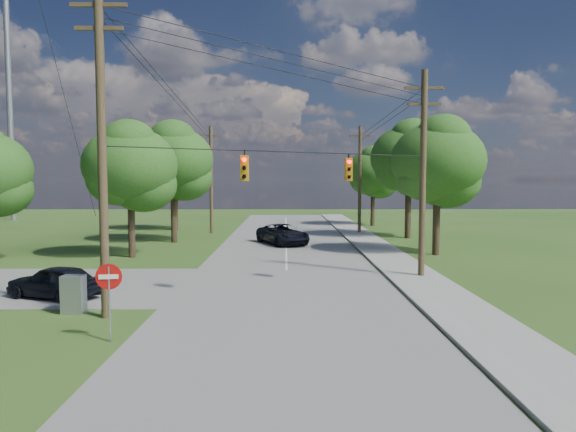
{
  "coord_description": "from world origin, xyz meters",
  "views": [
    {
      "loc": [
        1.93,
        -17.99,
        4.99
      ],
      "look_at": [
        2.05,
        5.0,
        3.38
      ],
      "focal_mm": 32.0,
      "sensor_mm": 36.0,
      "label": 1
    }
  ],
  "objects_px": {
    "pole_sw": "(102,145)",
    "pole_ne": "(423,171)",
    "car_cross_dark": "(55,281)",
    "pole_north_w": "(211,179)",
    "car_main_north": "(283,234)",
    "do_not_enter_sign": "(109,285)",
    "pole_north_e": "(360,179)",
    "control_cabinet": "(74,294)"
  },
  "relations": [
    {
      "from": "control_cabinet",
      "to": "pole_ne",
      "type": "bearing_deg",
      "value": 25.89
    },
    {
      "from": "pole_sw",
      "to": "pole_north_w",
      "type": "relative_size",
      "value": 1.2
    },
    {
      "from": "car_cross_dark",
      "to": "pole_north_w",
      "type": "bearing_deg",
      "value": -166.46
    },
    {
      "from": "pole_north_w",
      "to": "control_cabinet",
      "type": "xyz_separation_m",
      "value": [
        -1.01,
        -29.0,
        -4.41
      ]
    },
    {
      "from": "pole_sw",
      "to": "control_cabinet",
      "type": "xyz_separation_m",
      "value": [
        -1.41,
        0.6,
        -5.51
      ]
    },
    {
      "from": "pole_north_w",
      "to": "car_main_north",
      "type": "xyz_separation_m",
      "value": [
        6.73,
        -8.38,
        -4.33
      ]
    },
    {
      "from": "pole_north_e",
      "to": "do_not_enter_sign",
      "type": "height_order",
      "value": "pole_north_e"
    },
    {
      "from": "car_cross_dark",
      "to": "car_main_north",
      "type": "xyz_separation_m",
      "value": [
        9.53,
        18.2,
        0.07
      ]
    },
    {
      "from": "pole_north_w",
      "to": "do_not_enter_sign",
      "type": "relative_size",
      "value": 4.11
    },
    {
      "from": "pole_north_e",
      "to": "do_not_enter_sign",
      "type": "xyz_separation_m",
      "value": [
        -12.4,
        -32.39,
        -3.36
      ]
    },
    {
      "from": "car_main_north",
      "to": "control_cabinet",
      "type": "relative_size",
      "value": 3.88
    },
    {
      "from": "pole_ne",
      "to": "do_not_enter_sign",
      "type": "height_order",
      "value": "pole_ne"
    },
    {
      "from": "pole_ne",
      "to": "pole_north_w",
      "type": "bearing_deg",
      "value": 122.29
    },
    {
      "from": "pole_north_w",
      "to": "do_not_enter_sign",
      "type": "xyz_separation_m",
      "value": [
        1.5,
        -32.39,
        -3.36
      ]
    },
    {
      "from": "pole_ne",
      "to": "pole_north_w",
      "type": "height_order",
      "value": "pole_ne"
    },
    {
      "from": "car_main_north",
      "to": "control_cabinet",
      "type": "bearing_deg",
      "value": -135.52
    },
    {
      "from": "do_not_enter_sign",
      "to": "control_cabinet",
      "type": "bearing_deg",
      "value": 119.9
    },
    {
      "from": "pole_north_e",
      "to": "pole_north_w",
      "type": "height_order",
      "value": "same"
    },
    {
      "from": "pole_north_e",
      "to": "car_main_north",
      "type": "distance_m",
      "value": 11.85
    },
    {
      "from": "do_not_enter_sign",
      "to": "pole_sw",
      "type": "bearing_deg",
      "value": 104.84
    },
    {
      "from": "pole_north_w",
      "to": "do_not_enter_sign",
      "type": "distance_m",
      "value": 32.59
    },
    {
      "from": "pole_north_e",
      "to": "car_main_north",
      "type": "height_order",
      "value": "pole_north_e"
    },
    {
      "from": "pole_ne",
      "to": "car_cross_dark",
      "type": "distance_m",
      "value": 17.96
    },
    {
      "from": "pole_ne",
      "to": "pole_north_e",
      "type": "bearing_deg",
      "value": 90.0
    },
    {
      "from": "pole_north_w",
      "to": "car_cross_dark",
      "type": "bearing_deg",
      "value": -96.02
    },
    {
      "from": "pole_north_e",
      "to": "car_main_north",
      "type": "xyz_separation_m",
      "value": [
        -7.17,
        -8.38,
        -4.33
      ]
    },
    {
      "from": "car_main_north",
      "to": "do_not_enter_sign",
      "type": "distance_m",
      "value": 24.58
    },
    {
      "from": "pole_north_w",
      "to": "do_not_enter_sign",
      "type": "bearing_deg",
      "value": -87.35
    },
    {
      "from": "pole_sw",
      "to": "do_not_enter_sign",
      "type": "bearing_deg",
      "value": -68.45
    },
    {
      "from": "pole_ne",
      "to": "pole_north_e",
      "type": "distance_m",
      "value": 22.0
    },
    {
      "from": "car_cross_dark",
      "to": "do_not_enter_sign",
      "type": "height_order",
      "value": "do_not_enter_sign"
    },
    {
      "from": "car_main_north",
      "to": "control_cabinet",
      "type": "xyz_separation_m",
      "value": [
        -7.74,
        -20.62,
        -0.09
      ]
    },
    {
      "from": "pole_sw",
      "to": "car_main_north",
      "type": "relative_size",
      "value": 2.16
    },
    {
      "from": "car_cross_dark",
      "to": "do_not_enter_sign",
      "type": "bearing_deg",
      "value": 56.16
    },
    {
      "from": "pole_north_e",
      "to": "control_cabinet",
      "type": "xyz_separation_m",
      "value": [
        -14.91,
        -29.0,
        -4.41
      ]
    },
    {
      "from": "car_cross_dark",
      "to": "pole_ne",
      "type": "bearing_deg",
      "value": 124.92
    },
    {
      "from": "pole_north_w",
      "to": "car_cross_dark",
      "type": "relative_size",
      "value": 2.44
    },
    {
      "from": "car_main_north",
      "to": "pole_sw",
      "type": "bearing_deg",
      "value": -131.54
    },
    {
      "from": "pole_sw",
      "to": "pole_ne",
      "type": "bearing_deg",
      "value": 29.38
    },
    {
      "from": "car_cross_dark",
      "to": "control_cabinet",
      "type": "xyz_separation_m",
      "value": [
        1.79,
        -2.41,
        -0.02
      ]
    },
    {
      "from": "pole_ne",
      "to": "pole_sw",
      "type": "bearing_deg",
      "value": -150.62
    },
    {
      "from": "pole_north_e",
      "to": "car_main_north",
      "type": "relative_size",
      "value": 1.8
    }
  ]
}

